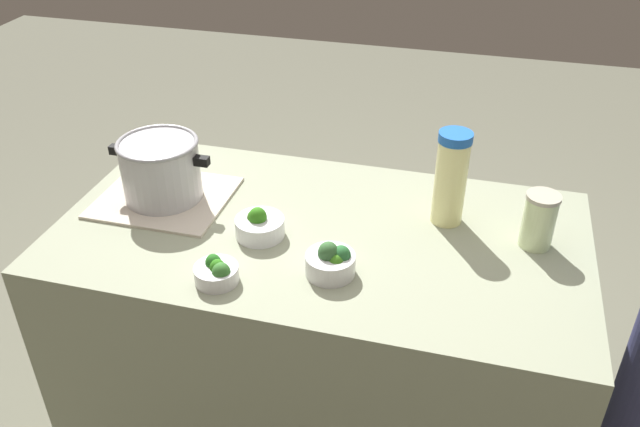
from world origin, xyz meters
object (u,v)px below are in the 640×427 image
broccoli_bowl_center (217,272)px  broccoli_bowl_back (332,262)px  cooking_pot (161,168)px  broccoli_bowl_front (259,225)px  mason_jar (539,220)px  lemonade_pitcher (451,178)px

broccoli_bowl_center → broccoli_bowl_back: (0.25, 0.10, 0.01)m
broccoli_bowl_center → broccoli_bowl_back: bearing=21.4°
cooking_pot → broccoli_bowl_front: size_ratio=2.29×
cooking_pot → mason_jar: size_ratio=1.98×
broccoli_bowl_front → broccoli_bowl_back: size_ratio=1.06×
mason_jar → broccoli_bowl_center: bearing=-154.3°
cooking_pot → broccoli_bowl_front: 0.34m
lemonade_pitcher → broccoli_bowl_back: (-0.24, -0.30, -0.09)m
broccoli_bowl_front → broccoli_bowl_back: broccoli_bowl_back is taller
broccoli_bowl_back → broccoli_bowl_front: bearing=153.8°
lemonade_pitcher → broccoli_bowl_center: 0.63m
lemonade_pitcher → broccoli_bowl_back: lemonade_pitcher is taller
cooking_pot → broccoli_bowl_center: 0.42m
broccoli_bowl_back → broccoli_bowl_center: bearing=-158.6°
broccoli_bowl_front → cooking_pot: bearing=162.4°
broccoli_bowl_back → cooking_pot: bearing=158.8°
broccoli_bowl_back → lemonade_pitcher: bearing=51.7°
mason_jar → broccoli_bowl_front: mason_jar is taller
mason_jar → broccoli_bowl_front: (-0.68, -0.14, -0.04)m
lemonade_pitcher → broccoli_bowl_front: bearing=-156.9°
lemonade_pitcher → broccoli_bowl_back: 0.39m
cooking_pot → broccoli_bowl_back: cooking_pot is taller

